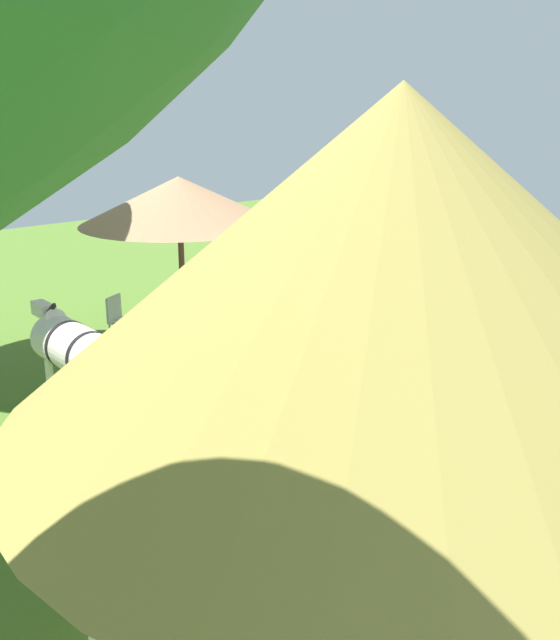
# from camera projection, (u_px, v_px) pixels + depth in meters

# --- Properties ---
(ground_plane) EXTENTS (36.00, 36.00, 0.00)m
(ground_plane) POSITION_uv_depth(u_px,v_px,m) (340.00, 398.00, 10.71)
(ground_plane) COLOR #4D7227
(thatched_hut) EXTENTS (5.21, 5.21, 4.36)m
(thatched_hut) POSITION_uv_depth(u_px,v_px,m) (389.00, 383.00, 4.84)
(thatched_hut) COLOR beige
(thatched_hut) RESTS_ON ground_plane
(shade_umbrella) EXTENTS (3.34, 3.34, 3.06)m
(shade_umbrella) POSITION_uv_depth(u_px,v_px,m) (179.00, 201.00, 11.91)
(shade_umbrella) COLOR brown
(shade_umbrella) RESTS_ON ground_plane
(patio_dining_table) EXTENTS (1.58, 0.92, 0.74)m
(patio_dining_table) POSITION_uv_depth(u_px,v_px,m) (184.00, 316.00, 12.49)
(patio_dining_table) COLOR silver
(patio_dining_table) RESTS_ON ground_plane
(patio_chair_west_end) EXTENTS (0.58, 0.59, 0.90)m
(patio_chair_west_end) POSITION_uv_depth(u_px,v_px,m) (119.00, 317.00, 12.95)
(patio_chair_west_end) COLOR silver
(patio_chair_west_end) RESTS_ON ground_plane
(patio_chair_near_hut) EXTENTS (0.60, 0.59, 0.90)m
(patio_chair_near_hut) POSITION_uv_depth(u_px,v_px,m) (152.00, 347.00, 11.34)
(patio_chair_near_hut) COLOR white
(patio_chair_near_hut) RESTS_ON ground_plane
(patio_chair_east_end) EXTENTS (0.58, 0.59, 0.90)m
(patio_chair_east_end) POSITION_uv_depth(u_px,v_px,m) (254.00, 331.00, 12.15)
(patio_chair_east_end) COLOR white
(patio_chair_east_end) RESTS_ON ground_plane
(patio_chair_near_lawn) EXTENTS (0.57, 0.56, 0.90)m
(patio_chair_near_lawn) POSITION_uv_depth(u_px,v_px,m) (219.00, 305.00, 13.67)
(patio_chair_near_lawn) COLOR silver
(patio_chair_near_lawn) RESTS_ON ground_plane
(guest_beside_umbrella) EXTENTS (0.23, 0.60, 1.67)m
(guest_beside_umbrella) POSITION_uv_depth(u_px,v_px,m) (217.00, 274.00, 14.05)
(guest_beside_umbrella) COLOR black
(guest_beside_umbrella) RESTS_ON ground_plane
(striped_lounge_chair) EXTENTS (0.85, 0.63, 0.66)m
(striped_lounge_chair) POSITION_uv_depth(u_px,v_px,m) (264.00, 390.00, 10.34)
(striped_lounge_chair) COLOR #28A373
(striped_lounge_chair) RESTS_ON ground_plane
(zebra_nearest_camera) EXTENTS (1.47, 2.10, 1.49)m
(zebra_nearest_camera) POSITION_uv_depth(u_px,v_px,m) (443.00, 331.00, 10.69)
(zebra_nearest_camera) COLOR silver
(zebra_nearest_camera) RESTS_ON ground_plane
(zebra_by_umbrella) EXTENTS (2.36, 0.71, 1.54)m
(zebra_by_umbrella) POSITION_uv_depth(u_px,v_px,m) (78.00, 350.00, 9.74)
(zebra_by_umbrella) COLOR silver
(zebra_by_umbrella) RESTS_ON ground_plane
(zebra_toward_hut) EXTENTS (1.73, 1.72, 1.48)m
(zebra_toward_hut) POSITION_uv_depth(u_px,v_px,m) (330.00, 290.00, 13.08)
(zebra_toward_hut) COLOR silver
(zebra_toward_hut) RESTS_ON ground_plane
(brick_patio_kerb) EXTENTS (2.78, 1.18, 0.08)m
(brick_patio_kerb) POSITION_uv_depth(u_px,v_px,m) (373.00, 302.00, 15.69)
(brick_patio_kerb) COLOR #9D5A3A
(brick_patio_kerb) RESTS_ON ground_plane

